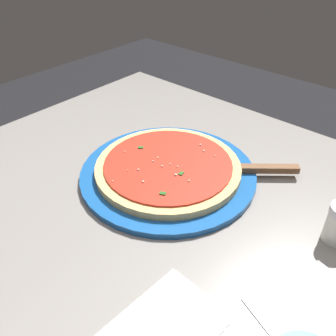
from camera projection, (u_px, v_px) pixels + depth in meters
restaurant_table at (159, 228)px, 0.84m from camera, size 0.84×0.95×0.72m
serving_plate at (168, 173)px, 0.78m from camera, size 0.37×0.37×0.01m
pizza at (168, 167)px, 0.77m from camera, size 0.31×0.31×0.02m
pizza_server at (249, 169)px, 0.77m from camera, size 0.18×0.20×0.01m
napkin_folded_right at (166, 327)px, 0.50m from camera, size 0.16×0.13×0.00m
napkin_loose_left at (316, 316)px, 0.51m from camera, size 0.20×0.19×0.00m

